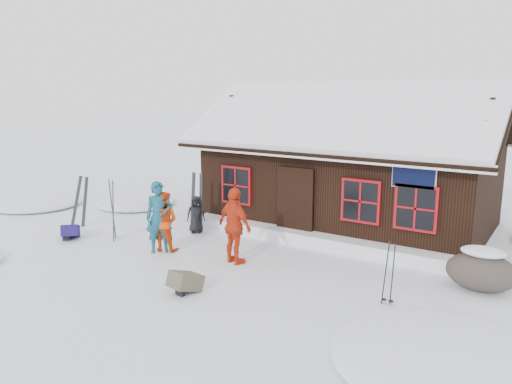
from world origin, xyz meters
TOP-DOWN VIEW (x-y plane):
  - ground at (0.00, 0.00)m, footprint 120.00×120.00m
  - mountain_hut at (1.50, 4.98)m, footprint 8.90×6.09m
  - snow_drift at (1.50, 2.25)m, footprint 7.60×0.60m
  - snow_mounds at (1.65, 1.86)m, footprint 20.60×13.20m
  - skier_teal at (-1.52, -0.42)m, footprint 0.79×0.80m
  - skier_orange_left at (-1.52, -0.25)m, footprint 0.92×0.81m
  - skier_orange_right at (0.61, -0.06)m, footprint 1.18×0.72m
  - skier_crouched at (-1.89, 1.48)m, footprint 0.63×0.62m
  - boulder at (5.91, 1.45)m, footprint 1.45×1.08m
  - ski_pair_left at (-5.20, 0.01)m, footprint 0.65×0.36m
  - ski_pair_mid at (-3.42, -0.29)m, footprint 0.46×0.34m
  - ski_pair_right at (-1.91, 1.55)m, footprint 0.51×0.10m
  - ski_poles at (4.50, -0.34)m, footprint 0.24×0.12m
  - backpack_blue at (-4.44, -0.97)m, footprint 0.72×0.73m
  - backpack_olive at (0.78, -2.08)m, footprint 0.57×0.69m

SIDE VIEW (x-z plane):
  - ground at x=0.00m, z-range 0.00..0.00m
  - snow_mounds at x=1.65m, z-range -0.24..0.24m
  - backpack_blue at x=-4.44m, z-range 0.00..0.32m
  - backpack_olive at x=0.78m, z-range 0.00..0.34m
  - snow_drift at x=1.50m, z-range 0.00..0.35m
  - boulder at x=5.91m, z-range 0.01..0.85m
  - skier_crouched at x=-1.89m, z-range 0.00..1.10m
  - ski_poles at x=4.50m, z-range -0.04..1.28m
  - ski_pair_left at x=-5.20m, z-range -0.04..1.61m
  - skier_orange_left at x=-1.52m, z-range 0.00..1.58m
  - ski_pair_mid at x=-3.42m, z-range -0.05..1.69m
  - ski_pair_right at x=-1.91m, z-range -0.05..1.78m
  - skier_teal at x=-1.52m, z-range 0.00..1.87m
  - skier_orange_right at x=0.61m, z-range 0.00..1.88m
  - mountain_hut at x=1.50m, z-range -0.63..3.79m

